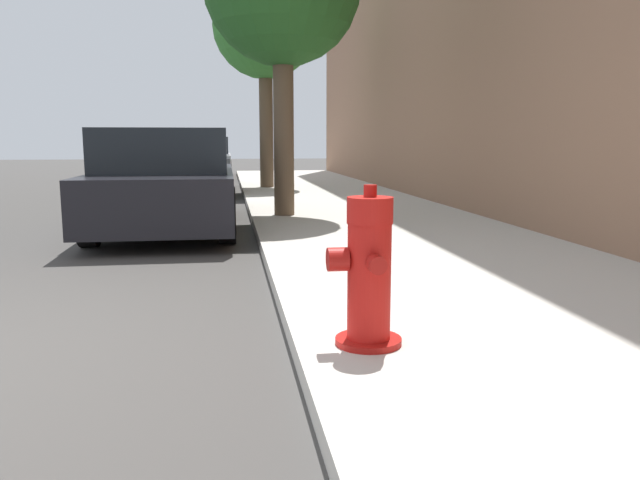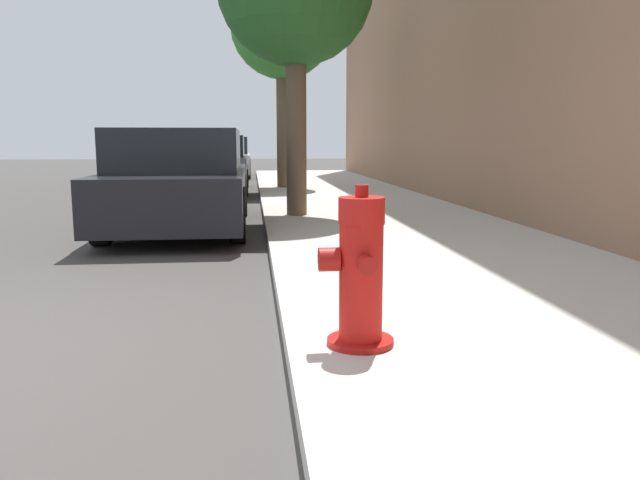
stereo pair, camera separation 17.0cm
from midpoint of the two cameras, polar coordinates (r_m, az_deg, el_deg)
The scene contains 6 objects.
sidewalk_slab at distance 4.09m, azimuth 22.66°, elevation -8.11°, with size 3.37×40.00×0.12m.
fire_hydrant at distance 3.35m, azimuth 5.12°, elevation -3.08°, with size 0.41×0.42×0.87m.
parked_car_near at distance 8.87m, azimuth -12.05°, elevation 5.30°, with size 1.78×4.48×1.37m.
parked_car_mid at distance 15.19m, azimuth -9.76°, elevation 6.78°, with size 1.83×4.55×1.34m.
parked_car_far at distance 21.59m, azimuth -8.61°, elevation 7.44°, with size 1.83×4.45×1.34m.
street_tree_far at distance 15.31m, azimuth -3.11°, elevation 18.78°, with size 2.42×2.42×4.95m.
Camera 2 is at (1.89, -3.42, 1.22)m, focal length 35.00 mm.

